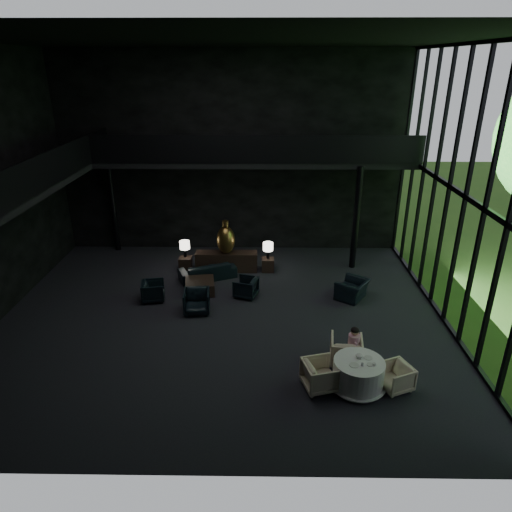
{
  "coord_description": "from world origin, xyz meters",
  "views": [
    {
      "loc": [
        1.23,
        -12.51,
        7.48
      ],
      "look_at": [
        1.04,
        0.5,
        1.93
      ],
      "focal_mm": 32.0,
      "sensor_mm": 36.0,
      "label": 1
    }
  ],
  "objects_px": {
    "console": "(227,261)",
    "bronze_urn": "(226,239)",
    "lounge_armchair_south": "(197,299)",
    "child": "(354,338)",
    "dining_chair_north": "(346,348)",
    "dining_chair_west": "(321,373)",
    "table_lamp_left": "(185,246)",
    "coffee_table": "(200,286)",
    "side_table_right": "(268,265)",
    "lounge_armchair_west": "(153,290)",
    "side_table_left": "(186,264)",
    "dining_table": "(358,376)",
    "lounge_armchair_east": "(246,287)",
    "dining_chair_east": "(395,377)",
    "window_armchair": "(352,287)",
    "table_lamp_right": "(268,247)",
    "sofa": "(207,268)"
  },
  "relations": [
    {
      "from": "table_lamp_left",
      "to": "lounge_armchair_west",
      "type": "height_order",
      "value": "table_lamp_left"
    },
    {
      "from": "dining_chair_north",
      "to": "dining_chair_west",
      "type": "xyz_separation_m",
      "value": [
        -0.8,
        -1.04,
        -0.03
      ]
    },
    {
      "from": "lounge_armchair_east",
      "to": "dining_chair_east",
      "type": "bearing_deg",
      "value": 56.82
    },
    {
      "from": "coffee_table",
      "to": "dining_chair_west",
      "type": "height_order",
      "value": "dining_chair_west"
    },
    {
      "from": "bronze_urn",
      "to": "table_lamp_right",
      "type": "xyz_separation_m",
      "value": [
        1.6,
        0.05,
        -0.33
      ]
    },
    {
      "from": "table_lamp_right",
      "to": "window_armchair",
      "type": "relative_size",
      "value": 0.65
    },
    {
      "from": "window_armchair",
      "to": "child",
      "type": "height_order",
      "value": "child"
    },
    {
      "from": "table_lamp_left",
      "to": "side_table_right",
      "type": "height_order",
      "value": "table_lamp_left"
    },
    {
      "from": "console",
      "to": "bronze_urn",
      "type": "height_order",
      "value": "bronze_urn"
    },
    {
      "from": "dining_chair_north",
      "to": "window_armchair",
      "type": "bearing_deg",
      "value": -94.6
    },
    {
      "from": "side_table_right",
      "to": "dining_chair_west",
      "type": "distance_m",
      "value": 7.01
    },
    {
      "from": "table_lamp_left",
      "to": "dining_table",
      "type": "distance_m",
      "value": 8.81
    },
    {
      "from": "coffee_table",
      "to": "dining_chair_north",
      "type": "bearing_deg",
      "value": -42.29
    },
    {
      "from": "dining_chair_north",
      "to": "side_table_right",
      "type": "bearing_deg",
      "value": -62.81
    },
    {
      "from": "dining_chair_west",
      "to": "table_lamp_left",
      "type": "bearing_deg",
      "value": 17.12
    },
    {
      "from": "side_table_right",
      "to": "table_lamp_right",
      "type": "xyz_separation_m",
      "value": [
        0.0,
        0.01,
        0.72
      ]
    },
    {
      "from": "table_lamp_left",
      "to": "dining_chair_west",
      "type": "relative_size",
      "value": 0.75
    },
    {
      "from": "coffee_table",
      "to": "window_armchair",
      "type": "bearing_deg",
      "value": -4.15
    },
    {
      "from": "bronze_urn",
      "to": "side_table_right",
      "type": "bearing_deg",
      "value": 1.38
    },
    {
      "from": "lounge_armchair_west",
      "to": "dining_chair_east",
      "type": "bearing_deg",
      "value": -133.14
    },
    {
      "from": "bronze_urn",
      "to": "dining_chair_west",
      "type": "height_order",
      "value": "bronze_urn"
    },
    {
      "from": "side_table_right",
      "to": "lounge_armchair_east",
      "type": "bearing_deg",
      "value": -110.33
    },
    {
      "from": "sofa",
      "to": "lounge_armchair_south",
      "type": "xyz_separation_m",
      "value": [
        -0.06,
        -2.52,
        0.04
      ]
    },
    {
      "from": "console",
      "to": "side_table_left",
      "type": "distance_m",
      "value": 1.6
    },
    {
      "from": "lounge_armchair_south",
      "to": "child",
      "type": "height_order",
      "value": "child"
    },
    {
      "from": "side_table_right",
      "to": "dining_table",
      "type": "relative_size",
      "value": 0.36
    },
    {
      "from": "console",
      "to": "side_table_left",
      "type": "height_order",
      "value": "console"
    },
    {
      "from": "console",
      "to": "lounge_armchair_east",
      "type": "distance_m",
      "value": 2.28
    },
    {
      "from": "console",
      "to": "window_armchair",
      "type": "relative_size",
      "value": 2.39
    },
    {
      "from": "dining_chair_west",
      "to": "child",
      "type": "relative_size",
      "value": 1.32
    },
    {
      "from": "lounge_armchair_east",
      "to": "sofa",
      "type": "bearing_deg",
      "value": -115.83
    },
    {
      "from": "dining_table",
      "to": "child",
      "type": "height_order",
      "value": "child"
    },
    {
      "from": "bronze_urn",
      "to": "dining_chair_west",
      "type": "relative_size",
      "value": 1.49
    },
    {
      "from": "dining_chair_west",
      "to": "child",
      "type": "distance_m",
      "value": 1.46
    },
    {
      "from": "table_lamp_right",
      "to": "dining_chair_east",
      "type": "relative_size",
      "value": 0.94
    },
    {
      "from": "console",
      "to": "dining_chair_west",
      "type": "bearing_deg",
      "value": -67.76
    },
    {
      "from": "dining_chair_north",
      "to": "lounge_armchair_east",
      "type": "bearing_deg",
      "value": -45.07
    },
    {
      "from": "table_lamp_right",
      "to": "sofa",
      "type": "xyz_separation_m",
      "value": [
        -2.26,
        -0.7,
        -0.57
      ]
    },
    {
      "from": "side_table_left",
      "to": "sofa",
      "type": "xyz_separation_m",
      "value": [
        0.94,
        -0.73,
        0.15
      ]
    },
    {
      "from": "lounge_armchair_west",
      "to": "window_armchair",
      "type": "bearing_deg",
      "value": -98.59
    },
    {
      "from": "table_lamp_right",
      "to": "lounge_armchair_south",
      "type": "xyz_separation_m",
      "value": [
        -2.32,
        -3.22,
        -0.53
      ]
    },
    {
      "from": "lounge_armchair_east",
      "to": "side_table_left",
      "type": "bearing_deg",
      "value": -113.65
    },
    {
      "from": "lounge_armchair_east",
      "to": "coffee_table",
      "type": "height_order",
      "value": "lounge_armchair_east"
    },
    {
      "from": "table_lamp_left",
      "to": "table_lamp_right",
      "type": "xyz_separation_m",
      "value": [
        3.2,
        -0.1,
        -0.01
      ]
    },
    {
      "from": "dining_chair_east",
      "to": "dining_chair_west",
      "type": "height_order",
      "value": "dining_chair_west"
    },
    {
      "from": "lounge_armchair_west",
      "to": "lounge_armchair_east",
      "type": "relative_size",
      "value": 1.02
    },
    {
      "from": "table_lamp_left",
      "to": "coffee_table",
      "type": "height_order",
      "value": "table_lamp_left"
    },
    {
      "from": "side_table_right",
      "to": "lounge_armchair_west",
      "type": "distance_m",
      "value": 4.6
    },
    {
      "from": "lounge_armchair_west",
      "to": "lounge_armchair_south",
      "type": "bearing_deg",
      "value": -126.83
    },
    {
      "from": "lounge_armchair_west",
      "to": "dining_chair_west",
      "type": "xyz_separation_m",
      "value": [
        5.14,
        -4.47,
        0.07
      ]
    }
  ]
}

